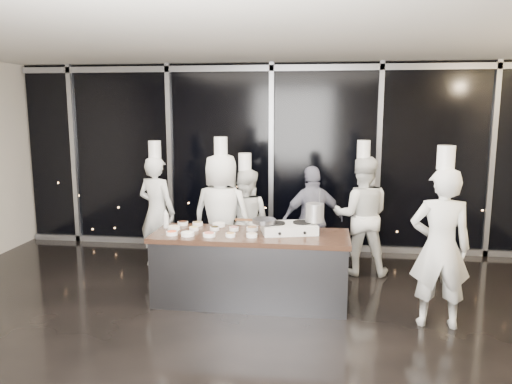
# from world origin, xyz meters

# --- Properties ---
(ground) EXTENTS (9.00, 9.00, 0.00)m
(ground) POSITION_xyz_m (0.00, 0.00, 0.00)
(ground) COLOR black
(ground) RESTS_ON ground
(room_shell) EXTENTS (9.02, 7.02, 3.21)m
(room_shell) POSITION_xyz_m (0.18, 0.00, 2.25)
(room_shell) COLOR beige
(room_shell) RESTS_ON ground
(window_wall) EXTENTS (8.90, 0.11, 3.20)m
(window_wall) POSITION_xyz_m (0.00, 3.43, 1.60)
(window_wall) COLOR black
(window_wall) RESTS_ON ground
(demo_counter) EXTENTS (2.46, 0.86, 0.90)m
(demo_counter) POSITION_xyz_m (0.00, 0.90, 0.45)
(demo_counter) COLOR #333438
(demo_counter) RESTS_ON ground
(stove) EXTENTS (0.75, 0.57, 0.14)m
(stove) POSITION_xyz_m (0.48, 1.00, 0.96)
(stove) COLOR silver
(stove) RESTS_ON demo_counter
(frying_pan) EXTENTS (0.54, 0.36, 0.05)m
(frying_pan) POSITION_xyz_m (0.16, 0.91, 1.06)
(frying_pan) COLOR gray
(frying_pan) RESTS_ON stove
(stock_pot) EXTENTS (0.28, 0.28, 0.23)m
(stock_pot) POSITION_xyz_m (0.79, 1.07, 1.16)
(stock_pot) COLOR #ADADAF
(stock_pot) RESTS_ON stove
(prep_bowls) EXTENTS (1.20, 0.70, 0.05)m
(prep_bowls) POSITION_xyz_m (-0.56, 0.94, 0.93)
(prep_bowls) COLOR white
(prep_bowls) RESTS_ON demo_counter
(squeeze_bottle) EXTENTS (0.07, 0.07, 0.25)m
(squeeze_bottle) POSITION_xyz_m (-1.14, 1.05, 1.02)
(squeeze_bottle) COLOR silver
(squeeze_bottle) RESTS_ON demo_counter
(chef_far_left) EXTENTS (0.73, 0.59, 1.96)m
(chef_far_left) POSITION_xyz_m (-1.64, 2.16, 0.89)
(chef_far_left) COLOR silver
(chef_far_left) RESTS_ON ground
(chef_left) EXTENTS (0.98, 0.72, 2.05)m
(chef_left) POSITION_xyz_m (-0.55, 1.79, 0.92)
(chef_left) COLOR silver
(chef_left) RESTS_ON ground
(chef_center) EXTENTS (0.82, 0.68, 1.80)m
(chef_center) POSITION_xyz_m (-0.25, 2.06, 0.80)
(chef_center) COLOR silver
(chef_center) RESTS_ON ground
(guest) EXTENTS (1.03, 0.70, 1.62)m
(guest) POSITION_xyz_m (0.75, 2.14, 0.81)
(guest) COLOR #131535
(guest) RESTS_ON ground
(chef_right) EXTENTS (0.86, 0.67, 1.99)m
(chef_right) POSITION_xyz_m (1.46, 2.23, 0.89)
(chef_right) COLOR silver
(chef_right) RESTS_ON ground
(chef_side) EXTENTS (0.68, 0.46, 2.06)m
(chef_side) POSITION_xyz_m (2.20, 0.50, 0.93)
(chef_side) COLOR silver
(chef_side) RESTS_ON ground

